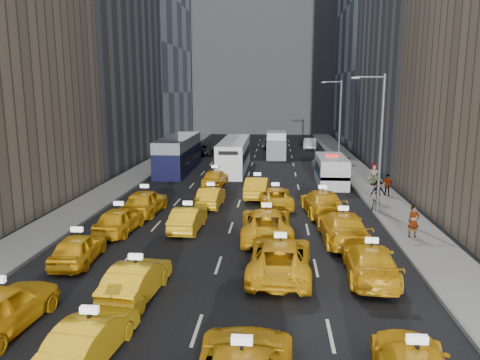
# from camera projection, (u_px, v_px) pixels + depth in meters

# --- Properties ---
(ground) EXTENTS (160.00, 160.00, 0.00)m
(ground) POSITION_uv_depth(u_px,v_px,m) (213.00, 282.00, 19.81)
(ground) COLOR black
(ground) RESTS_ON ground
(sidewalk_west) EXTENTS (3.00, 90.00, 0.15)m
(sidewalk_west) POSITION_uv_depth(u_px,v_px,m) (140.00, 173.00, 45.06)
(sidewalk_west) COLOR gray
(sidewalk_west) RESTS_ON ground
(sidewalk_east) EXTENTS (3.00, 90.00, 0.15)m
(sidewalk_east) POSITION_uv_depth(u_px,v_px,m) (361.00, 176.00, 43.47)
(sidewalk_east) COLOR gray
(sidewalk_east) RESTS_ON ground
(curb_west) EXTENTS (0.15, 90.00, 0.18)m
(curb_west) POSITION_uv_depth(u_px,v_px,m) (154.00, 173.00, 44.95)
(curb_west) COLOR slate
(curb_west) RESTS_ON ground
(curb_east) EXTENTS (0.15, 90.00, 0.18)m
(curb_east) POSITION_uv_depth(u_px,v_px,m) (345.00, 176.00, 43.57)
(curb_east) COLOR slate
(curb_east) RESTS_ON ground
(building_west_far) EXTENTS (16.00, 22.00, 42.00)m
(building_west_far) POSITION_uv_depth(u_px,v_px,m) (124.00, 1.00, 70.20)
(building_west_far) COLOR #2D3847
(building_west_far) RESTS_ON ground
(building_backdrop) EXTENTS (30.00, 12.00, 40.00)m
(building_backdrop) POSITION_uv_depth(u_px,v_px,m) (264.00, 23.00, 86.45)
(building_backdrop) COLOR slate
(building_backdrop) RESTS_ON ground
(streetlight_near) EXTENTS (2.15, 0.22, 9.00)m
(streetlight_near) POSITION_uv_depth(u_px,v_px,m) (379.00, 139.00, 29.92)
(streetlight_near) COLOR #595B60
(streetlight_near) RESTS_ON ground
(streetlight_far) EXTENTS (2.15, 0.22, 9.00)m
(streetlight_far) POSITION_uv_depth(u_px,v_px,m) (339.00, 119.00, 49.49)
(streetlight_far) COLOR #595B60
(streetlight_far) RESTS_ON ground
(taxi_0) EXTENTS (2.37, 5.04, 1.67)m
(taxi_0) POSITION_uv_depth(u_px,v_px,m) (0.00, 309.00, 15.63)
(taxi_0) COLOR yellow
(taxi_0) RESTS_ON ground
(taxi_1) EXTENTS (1.92, 4.21, 1.34)m
(taxi_1) POSITION_uv_depth(u_px,v_px,m) (91.00, 337.00, 14.17)
(taxi_1) COLOR yellow
(taxi_1) RESTS_ON ground
(taxi_4) EXTENTS (1.88, 4.24, 1.42)m
(taxi_4) POSITION_uv_depth(u_px,v_px,m) (78.00, 248.00, 21.94)
(taxi_4) COLOR yellow
(taxi_4) RESTS_ON ground
(taxi_5) EXTENTS (1.90, 4.50, 1.44)m
(taxi_5) POSITION_uv_depth(u_px,v_px,m) (137.00, 279.00, 18.32)
(taxi_5) COLOR yellow
(taxi_5) RESTS_ON ground
(taxi_6) EXTENTS (2.90, 5.87, 1.60)m
(taxi_6) POSITION_uv_depth(u_px,v_px,m) (280.00, 257.00, 20.51)
(taxi_6) COLOR yellow
(taxi_6) RESTS_ON ground
(taxi_7) EXTENTS (2.38, 5.26, 1.49)m
(taxi_7) POSITION_uv_depth(u_px,v_px,m) (371.00, 262.00, 20.13)
(taxi_7) COLOR yellow
(taxi_7) RESTS_ON ground
(taxi_8) EXTENTS (2.04, 4.49, 1.50)m
(taxi_8) POSITION_uv_depth(u_px,v_px,m) (119.00, 220.00, 26.56)
(taxi_8) COLOR yellow
(taxi_8) RESTS_ON ground
(taxi_9) EXTENTS (1.67, 4.31, 1.40)m
(taxi_9) POSITION_uv_depth(u_px,v_px,m) (188.00, 218.00, 27.04)
(taxi_9) COLOR yellow
(taxi_9) RESTS_ON ground
(taxi_10) EXTENTS (2.96, 5.99, 1.63)m
(taxi_10) POSITION_uv_depth(u_px,v_px,m) (266.00, 223.00, 25.65)
(taxi_10) COLOR yellow
(taxi_10) RESTS_ON ground
(taxi_11) EXTENTS (2.48, 5.69, 1.63)m
(taxi_11) POSITION_uv_depth(u_px,v_px,m) (343.00, 227.00, 24.97)
(taxi_11) COLOR yellow
(taxi_11) RESTS_ON ground
(taxi_12) EXTENTS (2.21, 4.96, 1.66)m
(taxi_12) POSITION_uv_depth(u_px,v_px,m) (145.00, 202.00, 30.50)
(taxi_12) COLOR yellow
(taxi_12) RESTS_ON ground
(taxi_13) EXTENTS (1.63, 4.25, 1.38)m
(taxi_13) POSITION_uv_depth(u_px,v_px,m) (211.00, 197.00, 32.52)
(taxi_13) COLOR yellow
(taxi_13) RESTS_ON ground
(taxi_14) EXTENTS (2.65, 5.04, 1.35)m
(taxi_14) POSITION_uv_depth(u_px,v_px,m) (275.00, 197.00, 32.59)
(taxi_14) COLOR yellow
(taxi_14) RESTS_ON ground
(taxi_15) EXTENTS (2.84, 5.78, 1.62)m
(taxi_15) POSITION_uv_depth(u_px,v_px,m) (322.00, 202.00, 30.42)
(taxi_15) COLOR yellow
(taxi_15) RESTS_ON ground
(taxi_16) EXTENTS (2.04, 4.39, 1.46)m
(taxi_16) POSITION_uv_depth(u_px,v_px,m) (215.00, 178.00, 39.37)
(taxi_16) COLOR yellow
(taxi_16) RESTS_ON ground
(taxi_17) EXTENTS (1.86, 4.78, 1.55)m
(taxi_17) POSITION_uv_depth(u_px,v_px,m) (257.00, 187.00, 35.35)
(taxi_17) COLOR yellow
(taxi_17) RESTS_ON ground
(nypd_van) EXTENTS (2.87, 6.29, 2.62)m
(nypd_van) POSITION_uv_depth(u_px,v_px,m) (331.00, 171.00, 39.87)
(nypd_van) COLOR silver
(nypd_van) RESTS_ON ground
(double_decker) EXTENTS (4.09, 11.77, 3.35)m
(double_decker) POSITION_uv_depth(u_px,v_px,m) (179.00, 154.00, 46.68)
(double_decker) COLOR black
(double_decker) RESTS_ON ground
(city_bus) EXTENTS (3.76, 12.11, 3.08)m
(city_bus) POSITION_uv_depth(u_px,v_px,m) (234.00, 155.00, 47.00)
(city_bus) COLOR white
(city_bus) RESTS_ON ground
(box_truck) EXTENTS (2.72, 6.67, 2.98)m
(box_truck) POSITION_uv_depth(u_px,v_px,m) (276.00, 145.00, 56.11)
(box_truck) COLOR silver
(box_truck) RESTS_ON ground
(misc_car_0) EXTENTS (1.91, 4.49, 1.44)m
(misc_car_0) POSITION_uv_depth(u_px,v_px,m) (323.00, 165.00, 46.20)
(misc_car_0) COLOR #ADAFB5
(misc_car_0) RESTS_ON ground
(misc_car_1) EXTENTS (2.48, 4.98, 1.36)m
(misc_car_1) POSITION_uv_depth(u_px,v_px,m) (204.00, 149.00, 58.20)
(misc_car_1) COLOR black
(misc_car_1) RESTS_ON ground
(misc_car_2) EXTENTS (2.79, 5.92, 1.67)m
(misc_car_2) POSITION_uv_depth(u_px,v_px,m) (272.00, 141.00, 65.72)
(misc_car_2) COLOR slate
(misc_car_2) RESTS_ON ground
(misc_car_3) EXTENTS (2.18, 4.90, 1.64)m
(misc_car_3) POSITION_uv_depth(u_px,v_px,m) (235.00, 143.00, 63.59)
(misc_car_3) COLOR black
(misc_car_3) RESTS_ON ground
(misc_car_4) EXTENTS (2.18, 4.80, 1.53)m
(misc_car_4) POSITION_uv_depth(u_px,v_px,m) (310.00, 143.00, 63.87)
(misc_car_4) COLOR #A2A3A9
(misc_car_4) RESTS_ON ground
(pedestrian_0) EXTENTS (0.70, 0.52, 1.76)m
(pedestrian_0) POSITION_uv_depth(u_px,v_px,m) (414.00, 221.00, 25.22)
(pedestrian_0) COLOR gray
(pedestrian_0) RESTS_ON sidewalk_east
(pedestrian_1) EXTENTS (0.81, 0.54, 1.54)m
(pedestrian_1) POSITION_uv_depth(u_px,v_px,m) (377.00, 199.00, 30.77)
(pedestrian_1) COLOR gray
(pedestrian_1) RESTS_ON sidewalk_east
(pedestrian_2) EXTENTS (1.07, 0.46, 1.65)m
(pedestrian_2) POSITION_uv_depth(u_px,v_px,m) (378.00, 192.00, 32.79)
(pedestrian_2) COLOR gray
(pedestrian_2) RESTS_ON sidewalk_east
(pedestrian_3) EXTENTS (0.97, 0.47, 1.63)m
(pedestrian_3) POSITION_uv_depth(u_px,v_px,m) (387.00, 185.00, 35.14)
(pedestrian_3) COLOR gray
(pedestrian_3) RESTS_ON sidewalk_east
(pedestrian_4) EXTENTS (0.91, 0.55, 1.79)m
(pedestrian_4) POSITION_uv_depth(u_px,v_px,m) (374.00, 174.00, 39.21)
(pedestrian_4) COLOR gray
(pedestrian_4) RESTS_ON sidewalk_east
(pedestrian_5) EXTENTS (1.59, 0.54, 1.70)m
(pedestrian_5) POSITION_uv_depth(u_px,v_px,m) (348.00, 167.00, 43.33)
(pedestrian_5) COLOR gray
(pedestrian_5) RESTS_ON sidewalk_east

